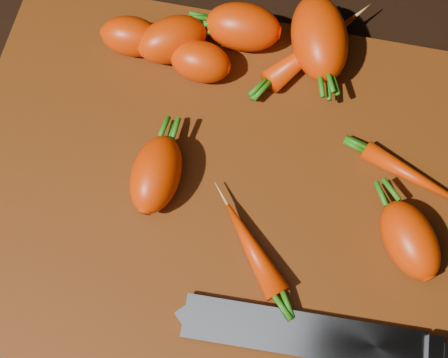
# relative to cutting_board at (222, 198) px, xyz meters

# --- Properties ---
(ground) EXTENTS (2.00, 2.00, 0.01)m
(ground) POSITION_rel_cutting_board_xyz_m (0.00, 0.00, -0.01)
(ground) COLOR black
(cutting_board) EXTENTS (0.50, 0.40, 0.01)m
(cutting_board) POSITION_rel_cutting_board_xyz_m (0.00, 0.00, 0.00)
(cutting_board) COLOR #602B0B
(cutting_board) RESTS_ON ground
(carrot_0) EXTENTS (0.08, 0.08, 0.04)m
(carrot_0) POSITION_rel_cutting_board_xyz_m (-0.08, 0.14, 0.03)
(carrot_0) COLOR red
(carrot_0) RESTS_ON cutting_board
(carrot_1) EXTENTS (0.06, 0.04, 0.04)m
(carrot_1) POSITION_rel_cutting_board_xyz_m (-0.05, 0.12, 0.03)
(carrot_1) COLOR red
(carrot_1) RESTS_ON cutting_board
(carrot_2) EXTENTS (0.08, 0.11, 0.05)m
(carrot_2) POSITION_rel_cutting_board_xyz_m (0.06, 0.17, 0.03)
(carrot_2) COLOR red
(carrot_2) RESTS_ON cutting_board
(carrot_3) EXTENTS (0.05, 0.08, 0.04)m
(carrot_3) POSITION_rel_cutting_board_xyz_m (-0.06, 0.00, 0.03)
(carrot_3) COLOR red
(carrot_3) RESTS_ON cutting_board
(carrot_4) EXTENTS (0.08, 0.05, 0.05)m
(carrot_4) POSITION_rel_cutting_board_xyz_m (-0.01, 0.17, 0.03)
(carrot_4) COLOR red
(carrot_4) RESTS_ON cutting_board
(carrot_5) EXTENTS (0.06, 0.04, 0.04)m
(carrot_5) POSITION_rel_cutting_board_xyz_m (-0.12, 0.14, 0.03)
(carrot_5) COLOR red
(carrot_5) RESTS_ON cutting_board
(carrot_6) EXTENTS (0.08, 0.09, 0.04)m
(carrot_6) POSITION_rel_cutting_board_xyz_m (0.17, -0.01, 0.03)
(carrot_6) COLOR red
(carrot_6) RESTS_ON cutting_board
(carrot_7) EXTENTS (0.09, 0.11, 0.02)m
(carrot_7) POSITION_rel_cutting_board_xyz_m (0.06, 0.17, 0.02)
(carrot_7) COLOR red
(carrot_7) RESTS_ON cutting_board
(carrot_8) EXTENTS (0.11, 0.06, 0.02)m
(carrot_8) POSITION_rel_cutting_board_xyz_m (0.17, 0.05, 0.02)
(carrot_8) COLOR red
(carrot_8) RESTS_ON cutting_board
(carrot_9) EXTENTS (0.08, 0.09, 0.02)m
(carrot_9) POSITION_rel_cutting_board_xyz_m (0.04, -0.05, 0.02)
(carrot_9) COLOR red
(carrot_9) RESTS_ON cutting_board
(knife) EXTENTS (0.33, 0.05, 0.02)m
(knife) POSITION_rel_cutting_board_xyz_m (0.11, -0.11, 0.01)
(knife) COLOR gray
(knife) RESTS_ON cutting_board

